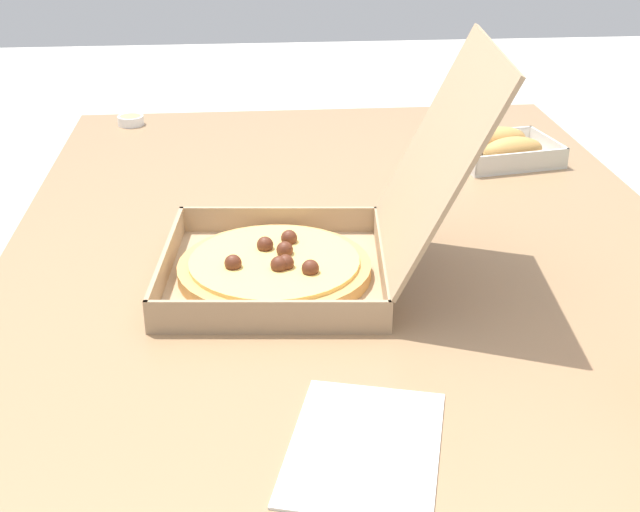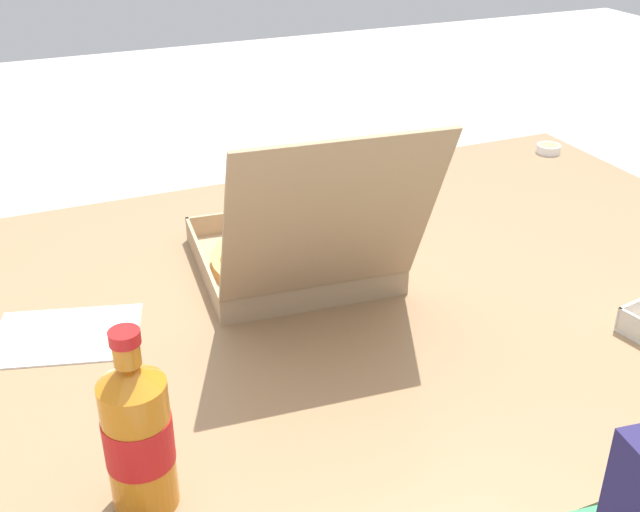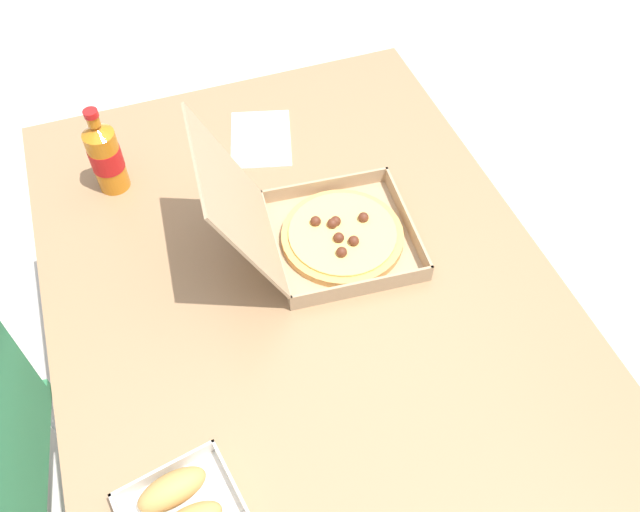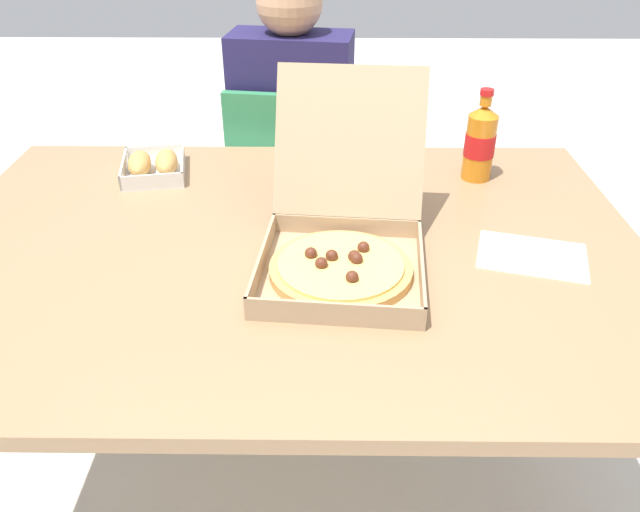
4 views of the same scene
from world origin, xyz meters
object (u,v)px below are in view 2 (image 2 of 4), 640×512
at_px(cola_bottle, 138,435).
at_px(paper_menu, 67,335).
at_px(pizza_box_open, 296,252).
at_px(dipping_sauce_cup, 549,148).

distance_m(cola_bottle, paper_menu, 0.39).
xyz_separation_m(cola_bottle, paper_menu, (0.04, -0.37, -0.09)).
bearing_deg(paper_menu, pizza_box_open, -158.93).
bearing_deg(cola_bottle, dipping_sauce_cup, -146.54).
xyz_separation_m(cola_bottle, dipping_sauce_cup, (-1.11, -0.73, -0.08)).
height_order(cola_bottle, dipping_sauce_cup, cola_bottle).
xyz_separation_m(pizza_box_open, paper_menu, (0.38, 0.04, -0.04)).
relative_size(pizza_box_open, paper_menu, 2.22).
height_order(pizza_box_open, dipping_sauce_cup, pizza_box_open).
relative_size(pizza_box_open, cola_bottle, 2.08).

